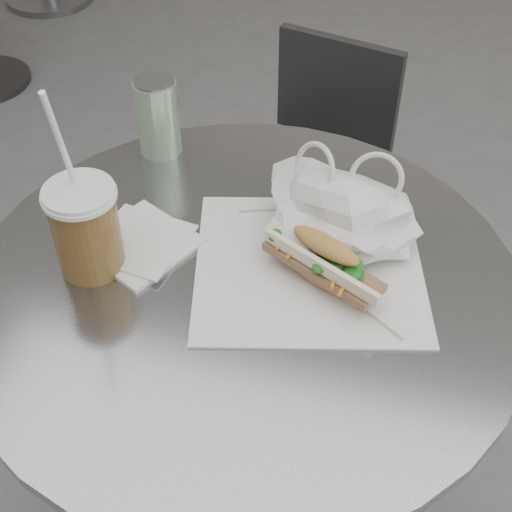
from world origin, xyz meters
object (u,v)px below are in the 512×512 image
(iced_coffee, at_px, (86,227))
(sunglasses, at_px, (376,236))
(banh_mi, at_px, (324,262))
(chair_far, at_px, (306,212))
(drink_can, at_px, (158,116))
(cafe_table, at_px, (246,396))

(iced_coffee, xyz_separation_m, sunglasses, (0.37, 0.14, -0.05))
(banh_mi, xyz_separation_m, sunglasses, (0.06, 0.09, -0.02))
(chair_far, height_order, iced_coffee, iced_coffee)
(chair_far, xyz_separation_m, drink_can, (-0.18, -0.41, 0.49))
(banh_mi, bearing_deg, cafe_table, -141.57)
(cafe_table, relative_size, iced_coffee, 2.68)
(chair_far, bearing_deg, iced_coffee, 89.22)
(cafe_table, xyz_separation_m, drink_can, (-0.22, 0.25, 0.34))
(chair_far, bearing_deg, drink_can, 79.48)
(sunglasses, bearing_deg, iced_coffee, 165.48)
(chair_far, bearing_deg, banh_mi, 115.77)
(cafe_table, bearing_deg, iced_coffee, -171.36)
(iced_coffee, bearing_deg, banh_mi, 9.71)
(banh_mi, distance_m, sunglasses, 0.11)
(iced_coffee, distance_m, sunglasses, 0.40)
(sunglasses, bearing_deg, chair_far, 75.01)
(banh_mi, height_order, iced_coffee, iced_coffee)
(sunglasses, bearing_deg, cafe_table, 178.63)
(cafe_table, relative_size, sunglasses, 6.74)
(chair_far, distance_m, drink_can, 0.66)
(cafe_table, xyz_separation_m, chair_far, (-0.04, 0.66, -0.15))
(cafe_table, xyz_separation_m, banh_mi, (0.10, 0.02, 0.31))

